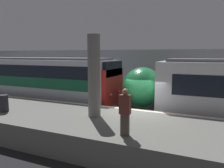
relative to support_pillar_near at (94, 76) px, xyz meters
The scene contains 7 objects.
ground_plane 3.87m from the support_pillar_near, 52.53° to the left, with size 120.00×120.00×0.00m, color black.
platform 2.87m from the support_pillar_near, ahead, with size 40.00×4.51×1.08m.
station_rear_barrier 8.53m from the support_pillar_near, 79.63° to the left, with size 50.00×0.15×4.29m.
support_pillar_near is the anchor object (origin of this frame).
train_boxy 9.48m from the support_pillar_near, 154.13° to the left, with size 15.58×2.96×3.67m.
person_waiting 2.93m from the support_pillar_near, 38.54° to the right, with size 0.38×0.24×1.69m.
trash_bin 4.90m from the support_pillar_near, 165.81° to the right, with size 0.44×0.44×0.85m.
Camera 1 is at (3.23, -10.71, 3.95)m, focal length 35.00 mm.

